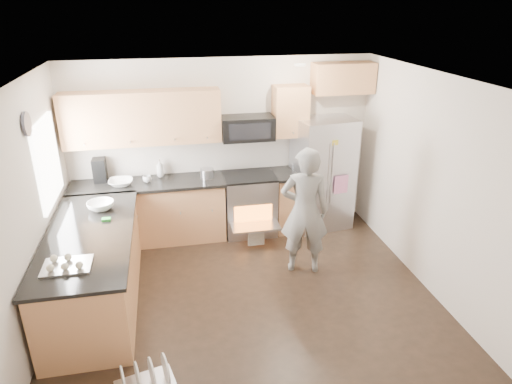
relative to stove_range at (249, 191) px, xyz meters
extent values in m
plane|color=black|center=(-0.35, -1.69, -0.68)|extent=(4.50, 4.50, 0.00)
cube|color=beige|center=(-0.35, 0.31, 0.62)|extent=(4.50, 0.04, 2.60)
cube|color=beige|center=(-0.35, -3.69, 0.62)|extent=(4.50, 0.04, 2.60)
cube|color=beige|center=(-2.60, -1.69, 0.62)|extent=(0.04, 4.00, 2.60)
cube|color=beige|center=(1.90, -1.69, 0.62)|extent=(0.04, 4.00, 2.60)
cube|color=white|center=(-0.35, -1.69, 1.92)|extent=(4.50, 4.00, 0.04)
cube|color=white|center=(-2.58, -0.69, 0.87)|extent=(0.04, 1.00, 1.00)
cylinder|color=#FEEBCB|center=(0.55, -0.59, 1.91)|extent=(0.14, 0.14, 0.02)
cylinder|color=#474754|center=(-2.57, -1.24, 1.47)|extent=(0.03, 0.26, 0.26)
cube|color=tan|center=(-1.48, 0.01, -0.24)|extent=(2.15, 0.60, 0.87)
cube|color=black|center=(-1.48, 0.00, 0.23)|extent=(2.19, 0.64, 0.04)
cube|color=tan|center=(0.65, 0.01, -0.24)|extent=(0.50, 0.60, 0.87)
cube|color=black|center=(0.65, 0.00, 0.23)|extent=(0.54, 0.64, 0.04)
cube|color=tan|center=(-1.47, 0.14, 1.15)|extent=(2.16, 0.33, 0.74)
cube|color=tan|center=(0.65, 0.14, 1.15)|extent=(0.50, 0.33, 0.74)
cube|color=tan|center=(1.43, 0.14, 1.60)|extent=(0.90, 0.33, 0.44)
imported|color=silver|center=(-1.84, -0.03, 0.29)|extent=(0.34, 0.34, 0.08)
imported|color=white|center=(-1.29, 0.21, 0.38)|extent=(0.10, 0.10, 0.26)
imported|color=white|center=(-1.48, 0.02, 0.30)|extent=(0.12, 0.12, 0.09)
cylinder|color=#B7B7BC|center=(-0.62, 0.03, 0.32)|extent=(0.20, 0.20, 0.13)
cube|color=black|center=(-2.13, 0.18, 0.42)|extent=(0.18, 0.22, 0.34)
cylinder|color=#B7B7BC|center=(0.75, 0.13, 0.29)|extent=(0.10, 0.10, 0.08)
cube|color=tan|center=(-2.10, -1.44, -0.24)|extent=(0.90, 2.30, 0.87)
cube|color=black|center=(-2.10, -1.44, 0.23)|extent=(0.96, 2.36, 0.04)
imported|color=white|center=(-2.03, -0.81, 0.30)|extent=(0.33, 0.33, 0.10)
cube|color=green|center=(-1.93, -1.15, 0.26)|extent=(0.10, 0.07, 0.03)
cube|color=#B7B7BC|center=(-2.21, -2.13, 0.30)|extent=(0.46, 0.35, 0.10)
cube|color=#B7B7BC|center=(0.00, -0.01, -0.23)|extent=(0.76, 0.62, 0.90)
cube|color=black|center=(0.00, -0.01, 0.24)|extent=(0.76, 0.60, 0.03)
cube|color=orange|center=(0.00, -0.33, -0.28)|extent=(0.56, 0.02, 0.34)
cube|color=#B7B7BC|center=(0.00, -0.49, -0.36)|extent=(0.70, 0.34, 0.03)
cube|color=silver|center=(0.00, -0.54, -0.50)|extent=(0.24, 0.03, 0.28)
cube|color=black|center=(0.00, 0.11, 0.94)|extent=(0.76, 0.40, 0.34)
cube|color=#B7B7BC|center=(1.15, 0.01, 0.19)|extent=(0.93, 0.78, 1.73)
cylinder|color=#B7B7BC|center=(1.12, -0.33, 0.31)|extent=(0.02, 0.02, 0.94)
cylinder|color=#B7B7BC|center=(1.18, -0.33, 0.31)|extent=(0.02, 0.02, 0.94)
cube|color=#FF93CF|center=(1.34, -0.33, 0.12)|extent=(0.22, 0.04, 0.28)
cube|color=#7B9DC5|center=(0.98, -0.33, 0.59)|extent=(0.17, 0.03, 0.21)
imported|color=gray|center=(0.49, -1.22, 0.17)|extent=(0.70, 0.54, 1.70)
cylinder|color=white|center=(-1.70, -2.98, -0.50)|extent=(0.09, 0.29, 0.30)
cylinder|color=white|center=(-1.58, -2.95, -0.50)|extent=(0.09, 0.29, 0.30)
cylinder|color=white|center=(-1.45, -2.92, -0.50)|extent=(0.09, 0.29, 0.30)
cylinder|color=white|center=(-1.33, -2.89, -0.50)|extent=(0.09, 0.29, 0.30)
camera|label=1|loc=(-1.14, -6.24, 2.67)|focal=32.00mm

